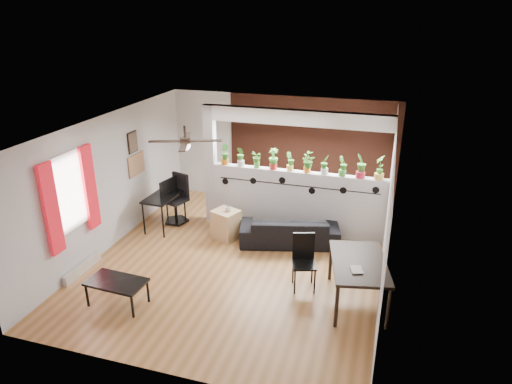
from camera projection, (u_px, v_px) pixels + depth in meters
name	position (u px, v px, depth m)	size (l,w,h in m)	color
room_shell	(237.00, 197.00, 8.12)	(6.30, 7.10, 2.90)	brown
partition_wall	(297.00, 202.00, 9.47)	(3.60, 0.18, 1.35)	#BCBCC1
ceiling_header	(300.00, 118.00, 8.81)	(3.60, 0.18, 0.30)	white
pier_column	(211.00, 165.00, 9.75)	(0.22, 0.20, 2.60)	#BCBCC1
brick_panel	(311.00, 153.00, 10.54)	(3.90, 0.05, 2.60)	#B14E33
vine_decal	(297.00, 186.00, 9.24)	(3.31, 0.01, 0.30)	black
window_assembly	(70.00, 194.00, 7.66)	(0.09, 1.30, 1.55)	white
baseboard_heater	(83.00, 268.00, 8.19)	(0.08, 1.00, 0.18)	beige
corkboard	(136.00, 164.00, 9.64)	(0.03, 0.60, 0.45)	#A3724E
framed_art	(133.00, 142.00, 9.41)	(0.03, 0.34, 0.44)	#8C7259
ceiling_fan	(185.00, 142.00, 7.69)	(1.19, 1.19, 0.43)	black
potted_plant_0	(225.00, 154.00, 9.56)	(0.28, 0.29, 0.43)	orange
potted_plant_1	(241.00, 156.00, 9.47)	(0.26, 0.27, 0.41)	silver
potted_plant_2	(257.00, 159.00, 9.38)	(0.21, 0.22, 0.36)	#4B9A38
potted_plant_3	(273.00, 158.00, 9.28)	(0.23, 0.19, 0.43)	red
potted_plant_4	(290.00, 161.00, 9.19)	(0.24, 0.22, 0.39)	#E3CB50
potted_plant_5	(307.00, 162.00, 9.09)	(0.26, 0.26, 0.41)	orange
potted_plant_6	(325.00, 164.00, 9.00)	(0.25, 0.26, 0.40)	white
potted_plant_7	(343.00, 165.00, 8.91)	(0.26, 0.25, 0.40)	#469737
potted_plant_8	(361.00, 165.00, 8.80)	(0.25, 0.29, 0.49)	red
potted_plant_9	(380.00, 167.00, 8.70)	(0.23, 0.28, 0.49)	gold
sofa	(289.00, 231.00, 9.15)	(1.87, 0.74, 0.55)	black
cube_shelf	(226.00, 224.00, 9.35)	(0.49, 0.44, 0.60)	tan
cup	(228.00, 209.00, 9.21)	(0.12, 0.12, 0.09)	gray
computer_desk	(164.00, 198.00, 9.69)	(0.59, 1.05, 0.74)	black
monitor	(166.00, 189.00, 9.76)	(0.05, 0.31, 0.18)	black
office_chair	(177.00, 202.00, 10.00)	(0.57, 0.58, 1.07)	black
dining_table	(359.00, 266.00, 7.14)	(1.10, 1.51, 0.75)	black
book	(351.00, 270.00, 6.86)	(0.17, 0.23, 0.02)	gray
folding_chair	(304.00, 256.00, 7.62)	(0.49, 0.49, 0.96)	black
coffee_table	(116.00, 283.00, 7.19)	(0.95, 0.56, 0.43)	black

